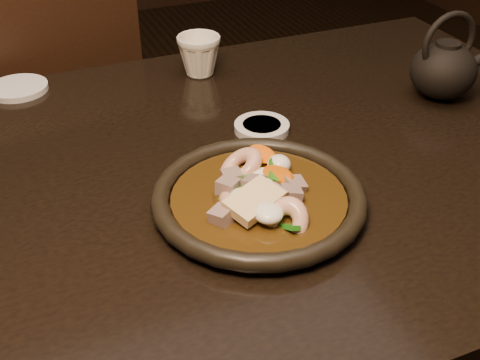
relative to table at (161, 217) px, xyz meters
name	(u,v)px	position (x,y,z in m)	size (l,w,h in m)	color
table	(161,217)	(0.00, 0.00, 0.00)	(1.60, 0.90, 0.75)	black
chair	(52,136)	(-0.11, 0.65, -0.18)	(0.50, 0.50, 0.91)	black
plate	(259,199)	(0.11, -0.13, 0.09)	(0.30, 0.30, 0.03)	black
stirfry	(257,196)	(0.11, -0.13, 0.10)	(0.16, 0.22, 0.07)	#332009
soy_dish	(262,127)	(0.21, 0.07, 0.08)	(0.09, 0.09, 0.01)	silver
saucer_right	(18,88)	(-0.16, 0.39, 0.08)	(0.11, 0.11, 0.01)	silver
tea_cup	(199,54)	(0.19, 0.33, 0.12)	(0.09, 0.08, 0.09)	white
teapot	(444,68)	(0.57, 0.06, 0.14)	(0.15, 0.12, 0.16)	black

